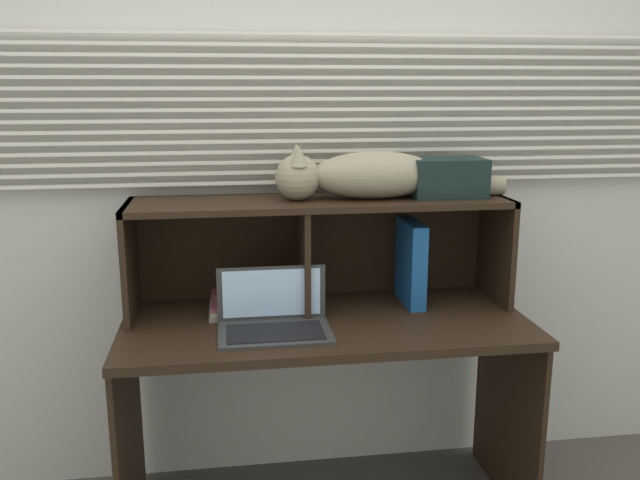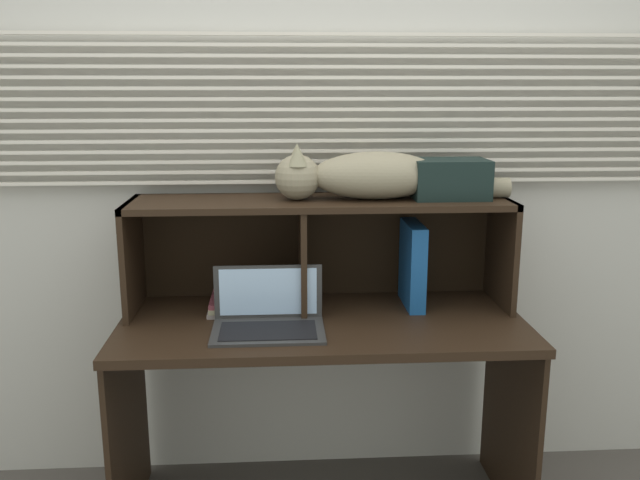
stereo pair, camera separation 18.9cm
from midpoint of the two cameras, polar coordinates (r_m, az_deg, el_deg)
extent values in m
cube|color=beige|center=(2.47, 1.90, 7.52)|extent=(4.40, 0.04, 2.50)
cube|color=silver|center=(2.44, 2.00, 5.04)|extent=(3.33, 0.02, 0.01)
cube|color=silver|center=(2.43, 2.00, 5.90)|extent=(3.33, 0.02, 0.01)
cube|color=silver|center=(2.43, 2.01, 6.76)|extent=(3.33, 0.02, 0.01)
cube|color=silver|center=(2.42, 2.02, 7.62)|extent=(3.33, 0.02, 0.01)
cube|color=silver|center=(2.42, 2.02, 8.49)|extent=(3.33, 0.02, 0.01)
cube|color=silver|center=(2.42, 2.03, 9.35)|extent=(3.33, 0.02, 0.01)
cube|color=silver|center=(2.42, 2.04, 10.22)|extent=(3.33, 0.02, 0.01)
cube|color=silver|center=(2.41, 2.05, 11.10)|extent=(3.33, 0.02, 0.01)
cube|color=silver|center=(2.41, 2.05, 11.97)|extent=(3.33, 0.02, 0.01)
cube|color=silver|center=(2.41, 2.06, 12.84)|extent=(3.33, 0.02, 0.01)
cube|color=silver|center=(2.41, 2.07, 13.71)|extent=(3.33, 0.02, 0.01)
cube|color=silver|center=(2.41, 2.08, 14.59)|extent=(3.33, 0.02, 0.01)
cube|color=silver|center=(2.41, 2.08, 15.46)|extent=(3.33, 0.02, 0.01)
cube|color=silver|center=(2.42, 2.09, 16.33)|extent=(3.33, 0.02, 0.01)
cube|color=silver|center=(2.42, 2.10, 17.20)|extent=(3.33, 0.02, 0.01)
cube|color=black|center=(2.26, 2.63, -7.21)|extent=(1.36, 0.61, 0.03)
cube|color=black|center=(2.44, -13.91, -15.34)|extent=(0.02, 0.55, 0.69)
cube|color=black|center=(2.56, 18.08, -14.14)|extent=(0.02, 0.55, 0.69)
cube|color=black|center=(2.29, 2.37, 3.20)|extent=(1.31, 0.32, 0.02)
cube|color=black|center=(2.35, -13.55, -1.43)|extent=(0.02, 0.32, 0.39)
cube|color=black|center=(2.48, 17.38, -0.94)|extent=(0.02, 0.32, 0.39)
cube|color=black|center=(2.32, 0.81, -1.51)|extent=(0.02, 0.30, 0.36)
cube|color=black|center=(2.48, 1.96, -0.34)|extent=(1.31, 0.01, 0.39)
ellipsoid|color=gray|center=(2.30, 7.16, 5.49)|extent=(0.44, 0.20, 0.16)
sphere|color=gray|center=(2.27, 0.46, 5.37)|extent=(0.15, 0.15, 0.15)
cone|color=gray|center=(2.22, 0.53, 7.21)|extent=(0.07, 0.07, 0.07)
cone|color=gray|center=(2.30, 0.39, 7.41)|extent=(0.07, 0.07, 0.07)
cylinder|color=gray|center=(2.39, 14.76, 4.31)|extent=(0.29, 0.07, 0.07)
cube|color=#313131|center=(2.14, -1.91, -7.83)|extent=(0.36, 0.24, 0.01)
cube|color=#313131|center=(2.22, -2.02, -4.45)|extent=(0.36, 0.01, 0.18)
cube|color=#ADD1F9|center=(2.21, -2.01, -4.48)|extent=(0.32, 0.00, 0.16)
cube|color=black|center=(2.12, -1.90, -7.78)|extent=(0.30, 0.17, 0.00)
cube|color=#184D90|center=(2.39, 10.16, -2.10)|extent=(0.06, 0.23, 0.30)
cube|color=gray|center=(2.37, -5.28, -5.70)|extent=(0.15, 0.22, 0.02)
cube|color=gray|center=(2.36, -5.14, -5.35)|extent=(0.15, 0.22, 0.02)
cube|color=brown|center=(2.35, -5.13, -4.94)|extent=(0.15, 0.22, 0.02)
cube|color=black|center=(2.36, 13.30, 5.10)|extent=(0.26, 0.17, 0.13)
camera|label=1|loc=(0.09, -87.66, 0.54)|focal=37.44mm
camera|label=2|loc=(0.09, 92.34, -0.54)|focal=37.44mm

